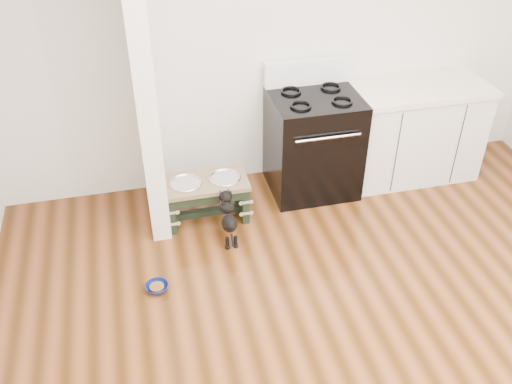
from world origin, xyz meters
name	(u,v)px	position (x,y,z in m)	size (l,w,h in m)	color
ground	(378,381)	(0.00, 0.00, 0.00)	(5.00, 5.00, 0.00)	#40220B
room_shell	(421,165)	(0.00, 0.00, 1.62)	(5.00, 5.00, 5.00)	silver
partition_wall	(140,68)	(-1.18, 2.10, 1.35)	(0.15, 0.80, 2.70)	silver
oven_range	(313,142)	(0.25, 2.16, 0.48)	(0.76, 0.69, 1.14)	black
cabinet_run	(413,131)	(1.23, 2.18, 0.45)	(1.24, 0.64, 0.91)	silver
dog_feeder	(206,192)	(-0.77, 1.91, 0.28)	(0.71, 0.38, 0.40)	black
puppy	(228,217)	(-0.64, 1.58, 0.24)	(0.12, 0.36, 0.43)	black
floor_bowl	(157,287)	(-1.28, 1.13, 0.03)	(0.18, 0.18, 0.05)	navy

